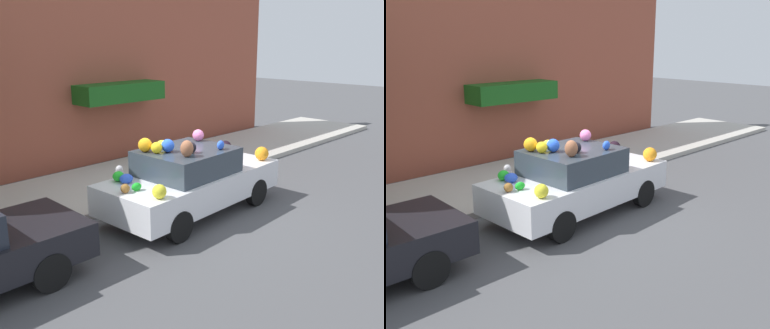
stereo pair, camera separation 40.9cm
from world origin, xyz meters
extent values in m
plane|color=#4C4C4F|center=(0.00, 0.00, 0.00)|extent=(60.00, 60.00, 0.00)
cube|color=#B2ADA3|center=(0.00, 2.70, 0.07)|extent=(24.00, 3.20, 0.15)
cube|color=#9E4C38|center=(0.00, 4.95, 3.08)|extent=(18.00, 0.30, 6.16)
cube|color=#195919|center=(1.53, 4.35, 2.18)|extent=(2.80, 0.90, 0.55)
cylinder|color=#B2B2B7|center=(-0.62, 1.67, 0.42)|extent=(0.20, 0.20, 0.55)
sphere|color=#B2B2B7|center=(-0.62, 1.67, 0.76)|extent=(0.18, 0.18, 0.18)
cube|color=silver|center=(0.00, -0.12, 0.62)|extent=(4.30, 2.00, 0.63)
cube|color=#333D47|center=(-0.17, -0.13, 1.20)|extent=(1.97, 1.68, 0.53)
cylinder|color=black|center=(1.27, 0.77, 0.31)|extent=(0.63, 0.21, 0.62)
cylinder|color=black|center=(1.35, -0.89, 0.31)|extent=(0.63, 0.21, 0.62)
cylinder|color=black|center=(-1.35, 0.64, 0.31)|extent=(0.63, 0.21, 0.62)
cylinder|color=black|center=(-1.27, -1.01, 0.31)|extent=(0.63, 0.21, 0.62)
ellipsoid|color=green|center=(-1.65, -0.25, 1.02)|extent=(0.22, 0.16, 0.16)
sphere|color=blue|center=(-0.62, -0.02, 1.61)|extent=(0.38, 0.38, 0.27)
sphere|color=#F9A418|center=(-0.92, 0.34, 1.61)|extent=(0.34, 0.34, 0.29)
sphere|color=yellow|center=(-0.85, 0.06, 1.59)|extent=(0.30, 0.30, 0.24)
sphere|color=orange|center=(1.11, -0.19, 1.04)|extent=(0.22, 0.22, 0.21)
sphere|color=pink|center=(0.60, 0.26, 1.60)|extent=(0.37, 0.37, 0.26)
sphere|color=olive|center=(-1.88, -0.20, 1.03)|extent=(0.24, 0.24, 0.18)
ellipsoid|color=yellow|center=(-0.41, 0.38, 1.55)|extent=(0.32, 0.28, 0.15)
sphere|color=yellow|center=(-1.64, -0.89, 1.07)|extent=(0.32, 0.32, 0.27)
ellipsoid|color=blue|center=(-1.50, 0.26, 1.03)|extent=(0.28, 0.26, 0.19)
ellipsoid|color=#91573A|center=(-0.61, -0.58, 1.64)|extent=(0.30, 0.29, 0.33)
ellipsoid|color=black|center=(1.68, 0.49, 1.06)|extent=(0.44, 0.45, 0.25)
sphere|color=orange|center=(1.84, -0.65, 1.10)|extent=(0.46, 0.46, 0.33)
sphere|color=black|center=(-0.34, -0.42, 1.58)|extent=(0.32, 0.32, 0.23)
sphere|color=black|center=(1.80, 0.44, 1.09)|extent=(0.43, 0.43, 0.31)
ellipsoid|color=green|center=(-1.53, 0.47, 1.04)|extent=(0.34, 0.33, 0.21)
ellipsoid|color=blue|center=(0.31, -0.66, 1.57)|extent=(0.25, 0.17, 0.19)
cylinder|color=black|center=(-3.81, 0.73, 0.31)|extent=(0.63, 0.19, 0.62)
cylinder|color=black|center=(-3.83, -0.83, 0.31)|extent=(0.63, 0.19, 0.62)
camera|label=1|loc=(-6.73, -6.64, 3.74)|focal=42.00mm
camera|label=2|loc=(-6.44, -6.93, 3.74)|focal=42.00mm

